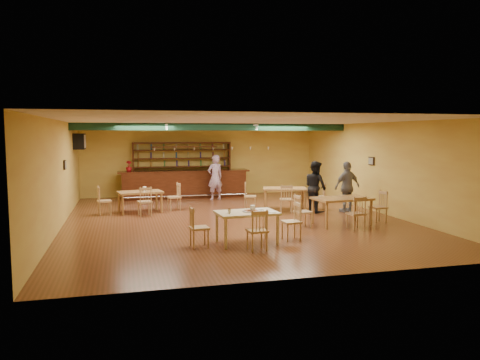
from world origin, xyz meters
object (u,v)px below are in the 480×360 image
object	(u,v)px
patron_bar	(215,177)
patron_right_a	(315,187)
bar_counter	(185,184)
near_table	(247,228)
dining_table_b	(285,199)
dining_table_a	(140,202)
dining_table_d	(342,211)

from	to	relation	value
patron_bar	patron_right_a	distance (m)	4.60
bar_counter	near_table	size ratio (longest dim) A/B	3.70
near_table	patron_bar	distance (m)	7.52
near_table	patron_right_a	distance (m)	5.06
patron_bar	dining_table_b	bearing A→B (deg)	105.00
patron_bar	patron_right_a	xyz separation A→B (m)	(2.68, -3.74, -0.04)
dining_table_b	patron_bar	xyz separation A→B (m)	(-1.88, 2.94, 0.52)
dining_table_a	dining_table_b	world-z (taller)	dining_table_b
dining_table_a	dining_table_d	bearing A→B (deg)	-42.92
dining_table_d	near_table	size ratio (longest dim) A/B	1.11
dining_table_d	patron_bar	bearing A→B (deg)	107.82
dining_table_a	patron_bar	bearing A→B (deg)	28.08
dining_table_d	patron_right_a	world-z (taller)	patron_right_a
near_table	patron_right_a	xyz separation A→B (m)	(3.39, 3.73, 0.48)
near_table	patron_bar	world-z (taller)	patron_bar
near_table	patron_right_a	size ratio (longest dim) A/B	0.83
bar_counter	patron_bar	xyz separation A→B (m)	(1.12, -0.83, 0.33)
patron_bar	near_table	bearing A→B (deg)	66.99
near_table	patron_bar	bearing A→B (deg)	80.70
dining_table_d	patron_right_a	distance (m)	2.29
dining_table_a	near_table	size ratio (longest dim) A/B	0.99
dining_table_b	near_table	bearing A→B (deg)	-104.22
bar_counter	dining_table_a	bearing A→B (deg)	-121.03
bar_counter	patron_right_a	size ratio (longest dim) A/B	3.08
dining_table_b	bar_counter	bearing A→B (deg)	144.06
bar_counter	dining_table_d	bearing A→B (deg)	-61.81
dining_table_a	patron_right_a	size ratio (longest dim) A/B	0.83
bar_counter	patron_right_a	xyz separation A→B (m)	(3.80, -4.57, 0.30)
patron_bar	patron_right_a	size ratio (longest dim) A/B	1.04
bar_counter	near_table	xyz separation A→B (m)	(0.41, -8.29, -0.18)
patron_right_a	dining_table_b	bearing A→B (deg)	30.78
bar_counter	patron_bar	distance (m)	1.43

